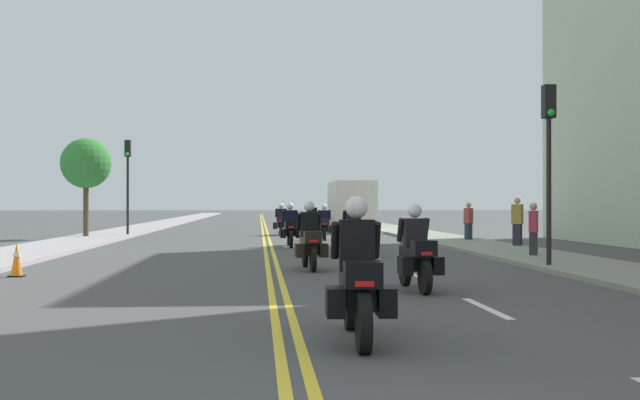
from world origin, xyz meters
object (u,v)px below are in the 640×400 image
(motorcycle_1, at_px, (416,255))
(traffic_light_far, at_px, (128,170))
(motorcycle_4, at_px, (290,229))
(pedestrian_1, at_px, (468,222))
(traffic_cone_0, at_px, (17,260))
(motorcycle_0, at_px, (357,284))
(pedestrian_0, at_px, (517,222))
(motorcycle_2, at_px, (310,242))
(motorcycle_6, at_px, (281,222))
(motorcycle_3, at_px, (353,234))
(street_tree_0, at_px, (86,164))
(motorcycle_5, at_px, (324,225))
(parked_truck, at_px, (350,209))
(motorcycle_7, at_px, (312,220))
(pedestrian_2, at_px, (533,230))
(traffic_light_near, at_px, (549,142))

(motorcycle_1, xyz_separation_m, traffic_light_far, (-9.12, 24.23, 2.54))
(motorcycle_4, bearing_deg, pedestrian_1, 19.48)
(traffic_cone_0, bearing_deg, motorcycle_0, -53.53)
(traffic_cone_0, distance_m, pedestrian_0, 17.12)
(motorcycle_2, bearing_deg, motorcycle_4, 87.05)
(motorcycle_6, bearing_deg, traffic_light_far, -169.46)
(motorcycle_3, distance_m, traffic_cone_0, 10.24)
(motorcycle_3, xyz_separation_m, pedestrian_1, (5.66, 7.75, 0.18))
(motorcycle_0, xyz_separation_m, street_tree_0, (-8.91, 27.36, 2.72))
(motorcycle_2, distance_m, traffic_light_far, 21.07)
(motorcycle_2, distance_m, motorcycle_6, 20.57)
(motorcycle_4, bearing_deg, traffic_light_far, 127.29)
(motorcycle_0, height_order, motorcycle_2, motorcycle_0)
(motorcycle_3, distance_m, traffic_light_far, 17.36)
(motorcycle_5, xyz_separation_m, parked_truck, (2.32, 10.21, 0.63))
(motorcycle_5, relative_size, street_tree_0, 0.46)
(motorcycle_6, height_order, parked_truck, parked_truck)
(traffic_light_far, bearing_deg, motorcycle_7, 32.62)
(traffic_cone_0, xyz_separation_m, pedestrian_2, (13.08, 4.43, 0.46))
(motorcycle_7, relative_size, pedestrian_2, 1.37)
(motorcycle_1, height_order, street_tree_0, street_tree_0)
(motorcycle_2, bearing_deg, traffic_light_near, -7.27)
(motorcycle_4, relative_size, pedestrian_1, 1.40)
(motorcycle_1, height_order, parked_truck, parked_truck)
(motorcycle_4, xyz_separation_m, motorcycle_6, (-0.05, 10.54, -0.02))
(pedestrian_1, height_order, parked_truck, parked_truck)
(motorcycle_6, relative_size, traffic_cone_0, 2.91)
(street_tree_0, bearing_deg, motorcycle_5, -11.49)
(motorcycle_6, xyz_separation_m, traffic_light_near, (5.85, -20.97, 2.43))
(traffic_cone_0, xyz_separation_m, parked_truck, (10.40, 26.79, 0.90))
(traffic_light_near, height_order, pedestrian_0, traffic_light_near)
(traffic_cone_0, relative_size, parked_truck, 0.12)
(traffic_light_far, bearing_deg, traffic_cone_0, -87.20)
(motorcycle_7, bearing_deg, pedestrian_1, -65.39)
(motorcycle_5, distance_m, motorcycle_7, 10.16)
(motorcycle_0, relative_size, motorcycle_1, 1.07)
(motorcycle_4, bearing_deg, motorcycle_3, -71.99)
(traffic_light_far, relative_size, parked_truck, 0.71)
(motorcycle_1, relative_size, traffic_light_far, 0.46)
(parked_truck, bearing_deg, pedestrian_2, -83.16)
(motorcycle_5, distance_m, motorcycle_6, 5.55)
(motorcycle_1, xyz_separation_m, pedestrian_2, (4.98, 7.85, 0.18))
(street_tree_0, bearing_deg, motorcycle_4, -39.73)
(motorcycle_7, height_order, traffic_light_far, traffic_light_far)
(motorcycle_0, height_order, motorcycle_1, motorcycle_0)
(motorcycle_3, bearing_deg, motorcycle_2, -111.07)
(pedestrian_0, bearing_deg, traffic_light_far, -175.20)
(pedestrian_0, relative_size, pedestrian_1, 1.10)
(traffic_cone_0, xyz_separation_m, pedestrian_1, (13.76, 14.02, 0.47))
(motorcycle_3, xyz_separation_m, traffic_light_far, (-9.12, 14.55, 2.52))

